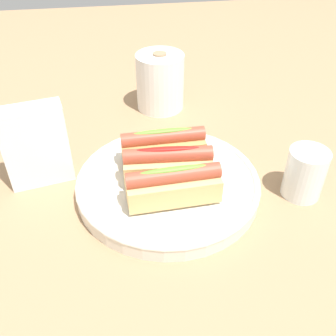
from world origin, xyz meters
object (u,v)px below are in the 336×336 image
(water_glass, at_px, (304,175))
(paper_towel_roll, at_px, (160,82))
(hotdog_front, at_px, (173,185))
(napkin_box, at_px, (36,146))
(serving_bowl, at_px, (168,183))
(hotdog_side, at_px, (163,146))
(hotdog_back, at_px, (168,164))

(water_glass, bearing_deg, paper_towel_roll, 119.82)
(hotdog_front, xyz_separation_m, napkin_box, (-0.22, 0.12, 0.02))
(serving_bowl, bearing_deg, hotdog_front, -90.06)
(hotdog_front, relative_size, napkin_box, 1.01)
(water_glass, height_order, paper_towel_roll, paper_towel_roll)
(hotdog_side, bearing_deg, hotdog_front, -90.06)
(hotdog_back, height_order, hotdog_side, same)
(hotdog_front, relative_size, hotdog_side, 1.01)
(napkin_box, bearing_deg, hotdog_side, -14.95)
(hotdog_front, distance_m, napkin_box, 0.26)
(hotdog_front, distance_m, hotdog_side, 0.11)
(hotdog_side, distance_m, paper_towel_roll, 0.25)
(hotdog_back, height_order, paper_towel_roll, paper_towel_roll)
(napkin_box, bearing_deg, water_glass, -25.29)
(hotdog_front, bearing_deg, serving_bowl, 89.94)
(hotdog_front, relative_size, hotdog_back, 0.99)
(serving_bowl, distance_m, hotdog_front, 0.07)
(serving_bowl, xyz_separation_m, hotdog_side, (0.00, 0.05, 0.04))
(hotdog_front, xyz_separation_m, paper_towel_roll, (0.03, 0.36, 0.01))
(paper_towel_roll, bearing_deg, hotdog_side, -96.82)
(serving_bowl, bearing_deg, water_glass, -10.59)
(water_glass, bearing_deg, serving_bowl, 169.41)
(serving_bowl, relative_size, hotdog_front, 2.12)
(paper_towel_roll, distance_m, napkin_box, 0.35)
(hotdog_front, height_order, hotdog_back, same)
(hotdog_side, bearing_deg, napkin_box, 176.47)
(hotdog_back, height_order, napkin_box, napkin_box)
(hotdog_front, xyz_separation_m, hotdog_back, (0.00, 0.05, 0.00))
(hotdog_side, distance_m, napkin_box, 0.22)
(hotdog_side, relative_size, napkin_box, 1.01)
(hotdog_front, xyz_separation_m, water_glass, (0.23, 0.01, -0.02))
(hotdog_side, height_order, water_glass, hotdog_side)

